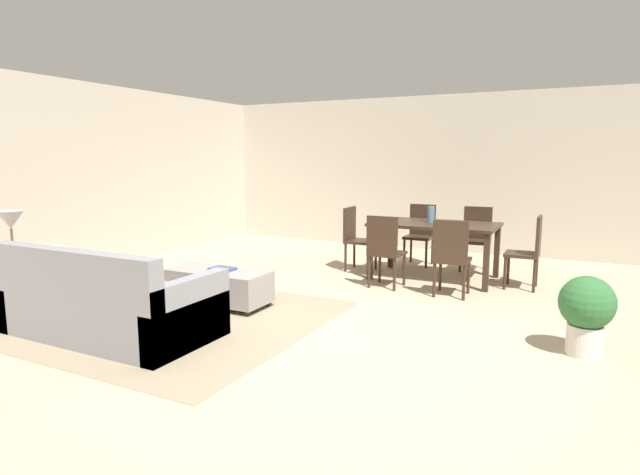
% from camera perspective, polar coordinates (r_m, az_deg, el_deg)
% --- Properties ---
extents(ground_plane, '(10.80, 10.80, 0.00)m').
position_cam_1_polar(ground_plane, '(4.88, 1.44, -10.72)').
color(ground_plane, tan).
extents(wall_back, '(9.00, 0.12, 2.70)m').
position_cam_1_polar(wall_back, '(9.37, 14.87, 6.75)').
color(wall_back, '#BCB2A0').
rests_on(wall_back, ground_plane).
extents(wall_left, '(0.12, 11.00, 2.70)m').
position_cam_1_polar(wall_left, '(7.98, -27.46, 5.78)').
color(wall_left, '#BCB2A0').
rests_on(wall_left, ground_plane).
extents(area_rug, '(3.00, 2.80, 0.01)m').
position_cam_1_polar(area_rug, '(5.60, -16.03, -8.43)').
color(area_rug, gray).
rests_on(area_rug, ground_plane).
extents(couch, '(1.94, 0.98, 0.86)m').
position_cam_1_polar(couch, '(5.19, -22.25, -6.84)').
color(couch, gray).
rests_on(couch, ground_plane).
extents(ottoman_table, '(1.18, 0.51, 0.40)m').
position_cam_1_polar(ottoman_table, '(5.90, -11.16, -5.13)').
color(ottoman_table, gray).
rests_on(ottoman_table, ground_plane).
extents(side_table, '(0.40, 0.40, 0.58)m').
position_cam_1_polar(side_table, '(6.13, -30.44, -3.49)').
color(side_table, olive).
rests_on(side_table, ground_plane).
extents(table_lamp, '(0.26, 0.26, 0.53)m').
position_cam_1_polar(table_lamp, '(6.05, -30.83, 1.46)').
color(table_lamp, brown).
rests_on(table_lamp, side_table).
extents(dining_table, '(1.64, 0.97, 0.76)m').
position_cam_1_polar(dining_table, '(7.16, 12.45, 0.86)').
color(dining_table, '#332319').
rests_on(dining_table, ground_plane).
extents(dining_chair_near_left, '(0.42, 0.42, 0.92)m').
position_cam_1_polar(dining_chair_near_left, '(6.53, 7.11, -1.08)').
color(dining_chair_near_left, '#332319').
rests_on(dining_chair_near_left, ground_plane).
extents(dining_chair_near_right, '(0.42, 0.42, 0.92)m').
position_cam_1_polar(dining_chair_near_right, '(6.25, 14.21, -1.73)').
color(dining_chair_near_right, '#332319').
rests_on(dining_chair_near_right, ground_plane).
extents(dining_chair_far_left, '(0.40, 0.40, 0.92)m').
position_cam_1_polar(dining_chair_far_left, '(8.10, 10.97, 0.72)').
color(dining_chair_far_left, '#332319').
rests_on(dining_chair_far_left, ground_plane).
extents(dining_chair_far_right, '(0.41, 0.41, 0.92)m').
position_cam_1_polar(dining_chair_far_right, '(7.90, 16.76, 0.31)').
color(dining_chair_far_right, '#332319').
rests_on(dining_chair_far_right, ground_plane).
extents(dining_chair_head_east, '(0.40, 0.40, 0.92)m').
position_cam_1_polar(dining_chair_head_east, '(6.95, 22.00, -1.07)').
color(dining_chair_head_east, '#332319').
rests_on(dining_chair_head_east, ground_plane).
extents(dining_chair_head_west, '(0.41, 0.41, 0.92)m').
position_cam_1_polar(dining_chair_head_west, '(7.55, 3.93, 0.29)').
color(dining_chair_head_west, '#332319').
rests_on(dining_chair_head_west, ground_plane).
extents(vase_centerpiece, '(0.09, 0.09, 0.22)m').
position_cam_1_polar(vase_centerpiece, '(7.16, 12.08, 2.48)').
color(vase_centerpiece, slate).
rests_on(vase_centerpiece, dining_table).
extents(book_on_ottoman, '(0.27, 0.21, 0.03)m').
position_cam_1_polar(book_on_ottoman, '(5.83, -10.65, -3.41)').
color(book_on_ottoman, '#3F4C72').
rests_on(book_on_ottoman, ottoman_table).
extents(potted_plant, '(0.44, 0.44, 0.67)m').
position_cam_1_polar(potted_plant, '(4.84, 27.19, -7.06)').
color(potted_plant, beige).
rests_on(potted_plant, ground_plane).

